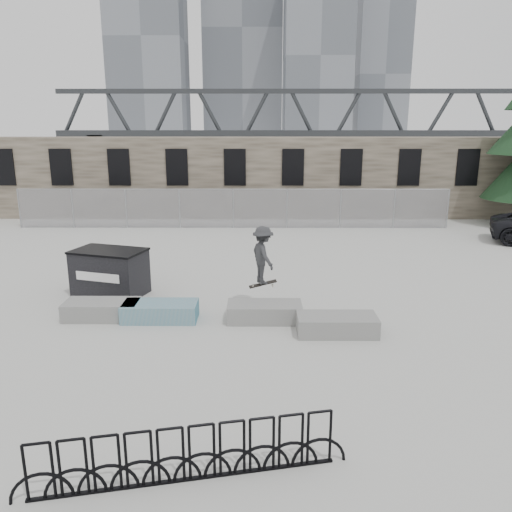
{
  "coord_description": "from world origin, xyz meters",
  "views": [
    {
      "loc": [
        1.31,
        -12.82,
        5.08
      ],
      "look_at": [
        1.23,
        1.71,
        1.3
      ],
      "focal_mm": 35.0,
      "sensor_mm": 36.0,
      "label": 1
    }
  ],
  "objects_px": {
    "planter_offset": "(337,324)",
    "bike_rack": "(187,455)",
    "planter_center_right": "(265,311)",
    "dumpster": "(110,272)",
    "planter_center_left": "(160,311)",
    "planter_far_left": "(102,309)",
    "skateboarder": "(263,255)"
  },
  "relations": [
    {
      "from": "planter_center_right",
      "to": "bike_rack",
      "type": "xyz_separation_m",
      "value": [
        -1.21,
        -6.32,
        0.18
      ]
    },
    {
      "from": "planter_offset",
      "to": "skateboarder",
      "type": "distance_m",
      "value": 2.91
    },
    {
      "from": "bike_rack",
      "to": "planter_far_left",
      "type": "bearing_deg",
      "value": 116.52
    },
    {
      "from": "planter_far_left",
      "to": "dumpster",
      "type": "distance_m",
      "value": 2.1
    },
    {
      "from": "planter_center_left",
      "to": "planter_center_right",
      "type": "height_order",
      "value": "same"
    },
    {
      "from": "bike_rack",
      "to": "planter_center_left",
      "type": "bearing_deg",
      "value": 104.22
    },
    {
      "from": "planter_center_right",
      "to": "planter_offset",
      "type": "relative_size",
      "value": 1.0
    },
    {
      "from": "planter_center_right",
      "to": "dumpster",
      "type": "bearing_deg",
      "value": 155.6
    },
    {
      "from": "planter_center_right",
      "to": "dumpster",
      "type": "xyz_separation_m",
      "value": [
        -4.77,
        2.16,
        0.46
      ]
    },
    {
      "from": "planter_far_left",
      "to": "planter_center_left",
      "type": "relative_size",
      "value": 1.0
    },
    {
      "from": "planter_far_left",
      "to": "bike_rack",
      "type": "distance_m",
      "value": 7.22
    },
    {
      "from": "planter_center_right",
      "to": "skateboarder",
      "type": "xyz_separation_m",
      "value": [
        -0.04,
        0.91,
        1.32
      ]
    },
    {
      "from": "planter_offset",
      "to": "bike_rack",
      "type": "bearing_deg",
      "value": -119.17
    },
    {
      "from": "planter_center_right",
      "to": "bike_rack",
      "type": "bearing_deg",
      "value": -100.86
    },
    {
      "from": "planter_center_left",
      "to": "planter_offset",
      "type": "bearing_deg",
      "value": -11.18
    },
    {
      "from": "planter_far_left",
      "to": "skateboarder",
      "type": "bearing_deg",
      "value": 9.9
    },
    {
      "from": "planter_far_left",
      "to": "planter_center_right",
      "type": "xyz_separation_m",
      "value": [
        4.44,
        -0.14,
        0.0
      ]
    },
    {
      "from": "planter_offset",
      "to": "dumpster",
      "type": "xyz_separation_m",
      "value": [
        -6.59,
        3.05,
        0.46
      ]
    },
    {
      "from": "skateboarder",
      "to": "dumpster",
      "type": "bearing_deg",
      "value": 51.5
    },
    {
      "from": "planter_center_right",
      "to": "dumpster",
      "type": "height_order",
      "value": "dumpster"
    },
    {
      "from": "dumpster",
      "to": "planter_offset",
      "type": "bearing_deg",
      "value": -7.77
    },
    {
      "from": "planter_far_left",
      "to": "planter_offset",
      "type": "bearing_deg",
      "value": -9.38
    },
    {
      "from": "planter_far_left",
      "to": "planter_center_left",
      "type": "xyz_separation_m",
      "value": [
        1.62,
        -0.12,
        0.0
      ]
    },
    {
      "from": "planter_center_left",
      "to": "planter_offset",
      "type": "height_order",
      "value": "same"
    },
    {
      "from": "planter_center_left",
      "to": "dumpster",
      "type": "height_order",
      "value": "dumpster"
    },
    {
      "from": "planter_center_left",
      "to": "dumpster",
      "type": "bearing_deg",
      "value": 132.38
    },
    {
      "from": "planter_center_left",
      "to": "planter_offset",
      "type": "distance_m",
      "value": 4.73
    },
    {
      "from": "planter_offset",
      "to": "bike_rack",
      "type": "distance_m",
      "value": 6.22
    },
    {
      "from": "planter_center_right",
      "to": "dumpster",
      "type": "distance_m",
      "value": 5.26
    },
    {
      "from": "skateboarder",
      "to": "planter_offset",
      "type": "bearing_deg",
      "value": -157.75
    },
    {
      "from": "bike_rack",
      "to": "skateboarder",
      "type": "height_order",
      "value": "skateboarder"
    },
    {
      "from": "planter_center_left",
      "to": "skateboarder",
      "type": "height_order",
      "value": "skateboarder"
    }
  ]
}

